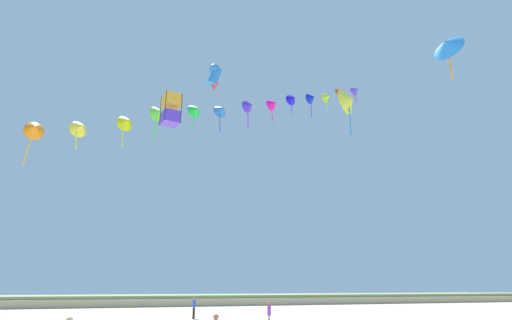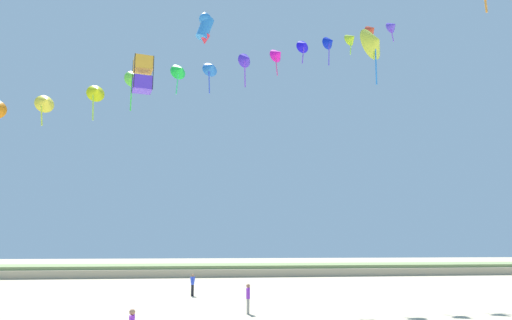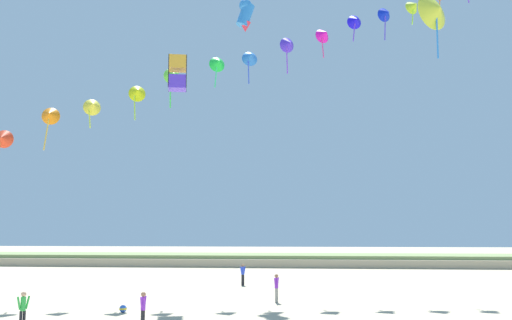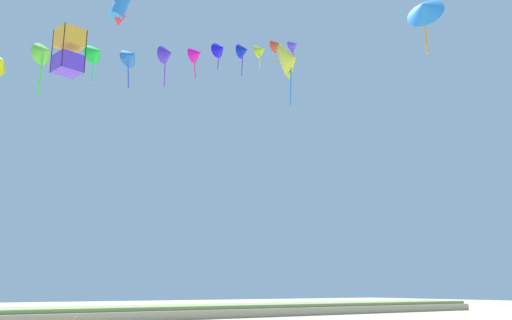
{
  "view_description": "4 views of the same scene",
  "coord_description": "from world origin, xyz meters",
  "px_view_note": "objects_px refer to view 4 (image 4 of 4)",
  "views": [
    {
      "loc": [
        -6.22,
        -12.04,
        2.44
      ],
      "look_at": [
        0.06,
        8.29,
        9.16
      ],
      "focal_mm": 28.0,
      "sensor_mm": 36.0,
      "label": 1
    },
    {
      "loc": [
        -1.07,
        -13.7,
        3.62
      ],
      "look_at": [
        2.53,
        13.14,
        8.7
      ],
      "focal_mm": 32.0,
      "sensor_mm": 36.0,
      "label": 2
    },
    {
      "loc": [
        3.63,
        -19.3,
        3.97
      ],
      "look_at": [
        0.72,
        11.8,
        8.07
      ],
      "focal_mm": 38.0,
      "sensor_mm": 36.0,
      "label": 3
    },
    {
      "loc": [
        -9.91,
        -10.96,
        3.17
      ],
      "look_at": [
        2.7,
        8.34,
        8.61
      ],
      "focal_mm": 38.0,
      "sensor_mm": 36.0,
      "label": 4
    }
  ],
  "objects_px": {
    "large_kite_mid_trail": "(424,9)",
    "large_kite_outer_drift": "(290,60)",
    "large_kite_low_lead": "(69,51)",
    "large_kite_high_solo": "(120,5)"
  },
  "relations": [
    {
      "from": "large_kite_low_lead",
      "to": "large_kite_mid_trail",
      "type": "distance_m",
      "value": 21.45
    },
    {
      "from": "large_kite_high_solo",
      "to": "large_kite_outer_drift",
      "type": "distance_m",
      "value": 14.03
    },
    {
      "from": "large_kite_mid_trail",
      "to": "large_kite_high_solo",
      "type": "bearing_deg",
      "value": 150.56
    },
    {
      "from": "large_kite_mid_trail",
      "to": "large_kite_outer_drift",
      "type": "distance_m",
      "value": 11.02
    },
    {
      "from": "large_kite_mid_trail",
      "to": "large_kite_high_solo",
      "type": "xyz_separation_m",
      "value": [
        -16.28,
        9.19,
        -0.45
      ]
    },
    {
      "from": "large_kite_low_lead",
      "to": "large_kite_outer_drift",
      "type": "xyz_separation_m",
      "value": [
        17.71,
        6.35,
        6.19
      ]
    },
    {
      "from": "large_kite_low_lead",
      "to": "large_kite_high_solo",
      "type": "xyz_separation_m",
      "value": [
        3.77,
        4.77,
        5.75
      ]
    },
    {
      "from": "large_kite_low_lead",
      "to": "large_kite_outer_drift",
      "type": "distance_m",
      "value": 19.81
    },
    {
      "from": "large_kite_mid_trail",
      "to": "large_kite_high_solo",
      "type": "distance_m",
      "value": 18.7
    },
    {
      "from": "large_kite_high_solo",
      "to": "large_kite_low_lead",
      "type": "bearing_deg",
      "value": -128.35
    }
  ]
}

